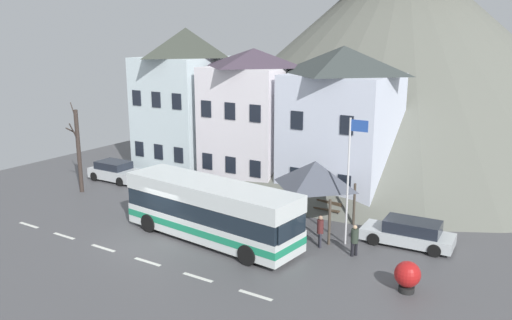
% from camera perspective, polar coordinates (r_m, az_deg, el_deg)
% --- Properties ---
extents(ground_plane, '(40.00, 60.00, 0.07)m').
position_cam_1_polar(ground_plane, '(27.63, -11.29, -8.83)').
color(ground_plane, '#4F4F52').
extents(townhouse_00, '(5.68, 6.93, 10.84)m').
position_cam_1_polar(townhouse_00, '(40.28, -7.49, 6.46)').
color(townhouse_00, silver).
rests_on(townhouse_00, ground_plane).
extents(townhouse_01, '(5.78, 5.77, 9.46)m').
position_cam_1_polar(townhouse_01, '(36.19, -0.23, 4.65)').
color(townhouse_01, white).
rests_on(townhouse_01, ground_plane).
extents(townhouse_02, '(6.35, 5.97, 9.70)m').
position_cam_1_polar(townhouse_02, '(33.29, 9.32, 3.88)').
color(townhouse_02, silver).
rests_on(townhouse_02, ground_plane).
extents(hilltop_castle, '(41.75, 41.75, 24.53)m').
position_cam_1_polar(hilltop_castle, '(48.76, 15.48, 12.14)').
color(hilltop_castle, '#65675D').
rests_on(hilltop_castle, ground_plane).
extents(transit_bus, '(10.23, 3.55, 3.06)m').
position_cam_1_polar(transit_bus, '(26.92, -4.97, -5.63)').
color(transit_bus, silver).
rests_on(transit_bus, ground_plane).
extents(bus_shelter, '(3.60, 3.60, 3.80)m').
position_cam_1_polar(bus_shelter, '(28.11, 6.50, -1.54)').
color(bus_shelter, '#473D33').
rests_on(bus_shelter, ground_plane).
extents(parked_car_00, '(3.96, 2.01, 1.41)m').
position_cam_1_polar(parked_car_00, '(39.12, -15.16, -1.20)').
color(parked_car_00, silver).
rests_on(parked_car_00, ground_plane).
extents(parked_car_01, '(4.59, 2.07, 1.34)m').
position_cam_1_polar(parked_car_01, '(27.54, 16.42, -7.69)').
color(parked_car_01, silver).
rests_on(parked_car_01, ground_plane).
extents(parked_car_02, '(3.91, 1.99, 1.41)m').
position_cam_1_polar(parked_car_02, '(34.50, -7.75, -2.83)').
color(parked_car_02, silver).
rests_on(parked_car_02, ground_plane).
extents(pedestrian_00, '(0.32, 0.32, 1.66)m').
position_cam_1_polar(pedestrian_00, '(26.30, 7.05, -7.48)').
color(pedestrian_00, '#2D2D38').
rests_on(pedestrian_00, ground_plane).
extents(pedestrian_01, '(0.36, 0.36, 1.57)m').
position_cam_1_polar(pedestrian_01, '(25.61, 10.75, -8.48)').
color(pedestrian_01, black).
rests_on(pedestrian_01, ground_plane).
extents(public_bench, '(1.60, 0.48, 0.87)m').
position_cam_1_polar(public_bench, '(30.86, 7.88, -5.26)').
color(public_bench, '#473828').
rests_on(public_bench, ground_plane).
extents(flagpole, '(0.95, 0.10, 6.49)m').
position_cam_1_polar(flagpole, '(25.97, 10.25, -1.33)').
color(flagpole, silver).
rests_on(flagpole, ground_plane).
extents(harbour_buoy, '(1.09, 1.09, 1.34)m').
position_cam_1_polar(harbour_buoy, '(22.81, 16.26, -12.04)').
color(harbour_buoy, black).
rests_on(harbour_buoy, ground_plane).
extents(bare_tree_00, '(1.26, 1.23, 5.96)m').
position_cam_1_polar(bare_tree_00, '(36.50, -18.88, 1.09)').
color(bare_tree_00, '#382D28').
rests_on(bare_tree_00, ground_plane).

